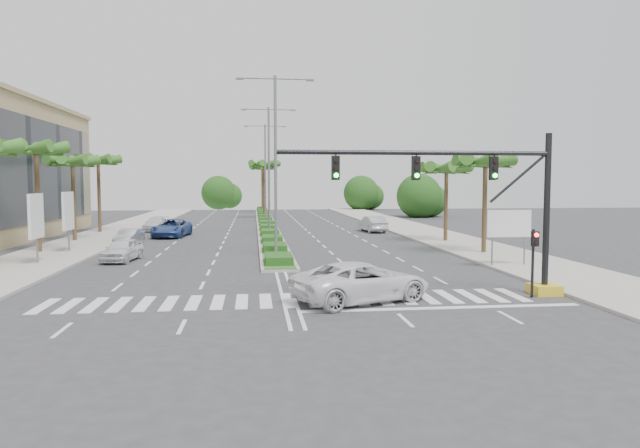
% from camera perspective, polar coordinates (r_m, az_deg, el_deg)
% --- Properties ---
extents(ground, '(160.00, 160.00, 0.00)m').
position_cam_1_polar(ground, '(24.55, -3.11, -7.65)').
color(ground, '#333335').
rests_on(ground, ground).
extents(footpath_right, '(6.00, 120.00, 0.15)m').
position_cam_1_polar(footpath_right, '(47.30, 14.02, -1.93)').
color(footpath_right, gray).
rests_on(footpath_right, ground).
extents(footpath_left, '(6.00, 120.00, 0.15)m').
position_cam_1_polar(footpath_left, '(46.34, -23.88, -2.29)').
color(footpath_left, gray).
rests_on(footpath_left, ground).
extents(median, '(2.20, 75.00, 0.20)m').
position_cam_1_polar(median, '(69.18, -5.44, 0.12)').
color(median, gray).
rests_on(median, ground).
extents(median_grass, '(1.80, 75.00, 0.04)m').
position_cam_1_polar(median_grass, '(69.17, -5.44, 0.21)').
color(median_grass, '#33591E').
rests_on(median_grass, median).
extents(signal_gantry, '(12.60, 1.20, 7.20)m').
position_cam_1_polar(signal_gantry, '(26.33, 17.44, 0.57)').
color(signal_gantry, gold).
rests_on(signal_gantry, ground).
extents(pedestrian_signal, '(0.28, 0.36, 3.00)m').
position_cam_1_polar(pedestrian_signal, '(26.42, 20.60, -2.58)').
color(pedestrian_signal, black).
rests_on(pedestrian_signal, ground).
extents(direction_sign, '(2.70, 0.11, 3.40)m').
position_cam_1_polar(direction_sign, '(35.40, 18.37, -0.19)').
color(direction_sign, slate).
rests_on(direction_sign, ground).
extents(billboard_near, '(0.18, 2.10, 4.35)m').
position_cam_1_polar(billboard_near, '(38.32, -26.53, 0.66)').
color(billboard_near, slate).
rests_on(billboard_near, ground).
extents(billboard_far, '(0.18, 2.10, 4.35)m').
position_cam_1_polar(billboard_far, '(44.00, -23.89, 1.15)').
color(billboard_far, slate).
rests_on(billboard_far, ground).
extents(palm_left_mid, '(4.57, 4.68, 7.95)m').
position_cam_1_polar(palm_left_mid, '(44.63, -26.51, 6.39)').
color(palm_left_mid, brown).
rests_on(palm_left_mid, ground).
extents(palm_left_far, '(4.57, 4.68, 7.35)m').
position_cam_1_polar(palm_left_far, '(52.21, -23.51, 5.47)').
color(palm_left_far, brown).
rests_on(palm_left_far, ground).
extents(palm_left_end, '(4.57, 4.68, 7.75)m').
position_cam_1_polar(palm_left_end, '(59.92, -21.30, 5.70)').
color(palm_left_end, brown).
rests_on(palm_left_end, ground).
extents(palm_right_near, '(4.57, 4.68, 7.05)m').
position_cam_1_polar(palm_right_near, '(41.22, 16.21, 5.67)').
color(palm_right_near, brown).
rests_on(palm_right_near, ground).
extents(palm_right_far, '(4.57, 4.68, 6.75)m').
position_cam_1_polar(palm_right_far, '(48.69, 12.53, 5.15)').
color(palm_right_far, brown).
rests_on(palm_right_far, ground).
extents(palm_median_a, '(4.57, 4.68, 8.05)m').
position_cam_1_polar(palm_median_a, '(79.02, -5.63, 5.76)').
color(palm_median_a, brown).
rests_on(palm_median_a, ground).
extents(palm_median_b, '(4.57, 4.68, 8.05)m').
position_cam_1_polar(palm_median_b, '(94.02, -5.80, 5.51)').
color(palm_median_b, brown).
rests_on(palm_median_b, ground).
extents(streetlight_near, '(5.10, 0.25, 12.00)m').
position_cam_1_polar(streetlight_near, '(38.05, -4.48, 6.87)').
color(streetlight_near, slate).
rests_on(streetlight_near, ground).
extents(streetlight_mid, '(5.10, 0.25, 12.00)m').
position_cam_1_polar(streetlight_mid, '(54.03, -5.14, 6.08)').
color(streetlight_mid, slate).
rests_on(streetlight_mid, ground).
extents(streetlight_far, '(5.10, 0.25, 12.00)m').
position_cam_1_polar(streetlight_far, '(70.02, -5.49, 5.66)').
color(streetlight_far, slate).
rests_on(streetlight_far, ground).
extents(car_parked_a, '(2.25, 4.43, 1.44)m').
position_cam_1_polar(car_parked_a, '(38.52, -19.17, -2.45)').
color(car_parked_a, silver).
rests_on(car_parked_a, ground).
extents(car_parked_b, '(1.80, 4.10, 1.31)m').
position_cam_1_polar(car_parked_b, '(47.89, -18.55, -1.25)').
color(car_parked_b, '#BBBCC0').
rests_on(car_parked_b, ground).
extents(car_parked_c, '(3.37, 6.17, 1.64)m').
position_cam_1_polar(car_parked_c, '(54.06, -14.61, -0.39)').
color(car_parked_c, '#2D4A8B').
rests_on(car_parked_c, ground).
extents(car_parked_d, '(2.30, 4.92, 1.39)m').
position_cam_1_polar(car_parked_d, '(61.25, -16.11, -0.01)').
color(car_parked_d, silver).
rests_on(car_parked_d, ground).
extents(car_crossing, '(6.67, 4.94, 1.68)m').
position_cam_1_polar(car_crossing, '(24.29, 4.19, -5.76)').
color(car_crossing, white).
rests_on(car_crossing, ground).
extents(car_right, '(2.29, 5.04, 1.60)m').
position_cam_1_polar(car_right, '(57.85, 5.26, 0.01)').
color(car_right, silver).
rests_on(car_right, ground).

